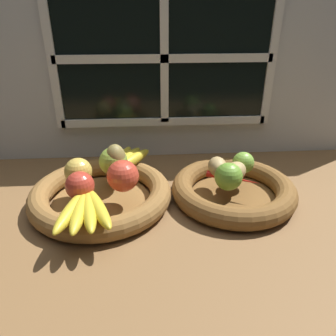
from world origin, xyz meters
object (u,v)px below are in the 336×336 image
object	(u,v)px
potato_large	(235,172)
apple_green_back	(113,161)
banana_bunch_back	(122,160)
lime_far	(243,163)
apple_red_front	(80,186)
potato_oblong	(217,167)
fruit_bowl_right	(233,190)
apple_golden_left	(78,171)
apple_red_right	(123,176)
lime_near	(228,177)
banana_bunch_front	(85,208)
pear_brown	(116,160)
fruit_bowl_left	(101,195)
chili_pepper	(233,178)

from	to	relation	value
potato_large	apple_green_back	bearing A→B (deg)	169.79
banana_bunch_back	lime_far	bearing A→B (deg)	-12.31
apple_red_front	potato_oblong	distance (cm)	34.18
fruit_bowl_right	potato_large	distance (cm)	5.19
apple_green_back	apple_red_front	size ratio (longest dim) A/B	1.13
apple_green_back	apple_golden_left	world-z (taller)	apple_green_back
fruit_bowl_right	apple_red_right	bearing A→B (deg)	-173.98
potato_oblong	lime_near	distance (cm)	7.23
apple_red_right	banana_bunch_back	world-z (taller)	apple_red_right
apple_red_right	banana_bunch_front	size ratio (longest dim) A/B	0.42
banana_bunch_front	potato_large	xyz separation A→B (cm)	(34.89, 12.33, 0.91)
banana_bunch_front	fruit_bowl_right	bearing A→B (deg)	19.47
pear_brown	lime_far	size ratio (longest dim) A/B	1.48
apple_golden_left	apple_red_front	xyz separation A→B (cm)	(1.58, -6.88, -0.08)
apple_green_back	apple_golden_left	distance (cm)	9.23
apple_green_back	potato_large	bearing A→B (deg)	-10.21
apple_green_back	lime_near	size ratio (longest dim) A/B	1.11
apple_golden_left	lime_near	bearing A→B (deg)	-8.22
apple_green_back	apple_golden_left	bearing A→B (deg)	-151.28
apple_red_right	pear_brown	xyz separation A→B (cm)	(-2.28, 8.13, 0.40)
fruit_bowl_left	potato_oblong	distance (cm)	30.19
apple_red_right	potato_oblong	size ratio (longest dim) A/B	1.12
fruit_bowl_left	apple_golden_left	size ratio (longest dim) A/B	5.26
banana_bunch_front	lime_near	bearing A→B (deg)	14.33
banana_bunch_front	lime_far	size ratio (longest dim) A/B	3.22
potato_large	lime_far	size ratio (longest dim) A/B	1.26
apple_golden_left	lime_near	distance (cm)	36.04
potato_oblong	lime_near	world-z (taller)	lime_near
fruit_bowl_left	pear_brown	world-z (taller)	pear_brown
fruit_bowl_right	chili_pepper	distance (cm)	3.76
chili_pepper	apple_green_back	bearing A→B (deg)	-164.27
pear_brown	chili_pepper	size ratio (longest dim) A/B	0.63
fruit_bowl_left	banana_bunch_back	world-z (taller)	banana_bunch_back
pear_brown	banana_bunch_front	bearing A→B (deg)	-106.36
lime_far	potato_oblong	bearing A→B (deg)	-170.75
apple_golden_left	apple_red_right	distance (cm)	11.66
fruit_bowl_left	apple_red_front	world-z (taller)	apple_red_front
banana_bunch_back	apple_green_back	bearing A→B (deg)	-105.96
apple_green_back	pear_brown	distance (cm)	0.82
lime_near	apple_green_back	bearing A→B (deg)	160.85
potato_large	lime_near	distance (cm)	5.04
fruit_bowl_right	lime_far	world-z (taller)	lime_far
potato_oblong	chili_pepper	world-z (taller)	potato_oblong
apple_red_front	pear_brown	xyz separation A→B (cm)	(7.11, 11.09, 0.93)
potato_large	apple_red_right	bearing A→B (deg)	-173.98
potato_oblong	apple_green_back	bearing A→B (deg)	174.64
banana_bunch_back	chili_pepper	distance (cm)	30.51
fruit_bowl_right	potato_large	xyz separation A→B (cm)	(0.00, -0.00, 5.19)
banana_bunch_back	lime_near	world-z (taller)	lime_near
apple_golden_left	potato_oblong	bearing A→B (deg)	3.21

